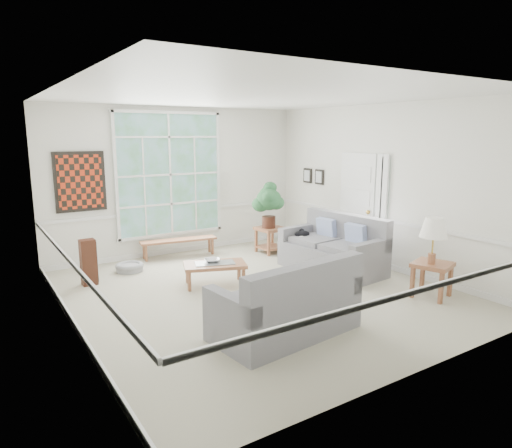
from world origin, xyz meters
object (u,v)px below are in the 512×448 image
at_px(loveseat_right, 332,244).
at_px(coffee_table, 215,274).
at_px(loveseat_front, 285,296).
at_px(side_table, 431,280).
at_px(end_table, 271,240).

distance_m(loveseat_right, coffee_table, 2.23).
height_order(loveseat_front, coffee_table, loveseat_front).
distance_m(loveseat_right, side_table, 1.90).
xyz_separation_m(loveseat_right, coffee_table, (-2.16, 0.43, -0.32)).
relative_size(loveseat_right, end_table, 3.47).
relative_size(loveseat_right, side_table, 3.46).
relative_size(loveseat_front, side_table, 3.34).
bearing_deg(loveseat_front, coffee_table, 80.38).
relative_size(loveseat_right, loveseat_front, 1.03).
bearing_deg(end_table, side_table, -81.38).
bearing_deg(coffee_table, loveseat_right, 9.22).
relative_size(coffee_table, end_table, 1.86).
xyz_separation_m(loveseat_right, end_table, (-0.18, 1.70, -0.24)).
bearing_deg(loveseat_right, side_table, -84.79).
relative_size(loveseat_right, coffee_table, 1.87).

